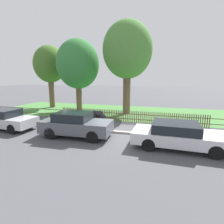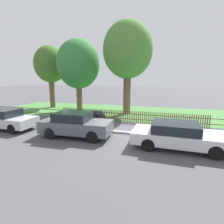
{
  "view_description": "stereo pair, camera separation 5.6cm",
  "coord_description": "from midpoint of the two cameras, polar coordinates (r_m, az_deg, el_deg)",
  "views": [
    {
      "loc": [
        2.36,
        -9.84,
        3.33
      ],
      "look_at": [
        -0.74,
        1.02,
        1.1
      ],
      "focal_mm": 28.0,
      "sensor_mm": 36.0,
      "label": 1
    },
    {
      "loc": [
        2.41,
        -9.82,
        3.33
      ],
      "look_at": [
        -0.74,
        1.02,
        1.1
      ],
      "focal_mm": 28.0,
      "sensor_mm": 36.0,
      "label": 2
    }
  ],
  "objects": [
    {
      "name": "tree_nearest_kerb",
      "position": [
        20.91,
        -19.7,
        14.28
      ],
      "size": [
        3.46,
        3.46,
        6.76
      ],
      "color": "brown",
      "rests_on": "ground"
    },
    {
      "name": "parked_car_black_saloon",
      "position": [
        10.17,
        -11.91,
        -3.91
      ],
      "size": [
        4.04,
        1.83,
        1.41
      ],
      "rotation": [
        0.0,
        0.0,
        0.04
      ],
      "color": "#51565B",
      "rests_on": "ground"
    },
    {
      "name": "grass_strip",
      "position": [
        17.03,
        7.57,
        -0.19
      ],
      "size": [
        28.25,
        7.58,
        0.01
      ],
      "primitive_type": "cube",
      "color": "#477F3D",
      "rests_on": "ground"
    },
    {
      "name": "covered_motorcycle",
      "position": [
        12.27,
        -6.06,
        -1.47
      ],
      "size": [
        1.98,
        0.88,
        1.09
      ],
      "rotation": [
        0.0,
        0.0,
        -0.03
      ],
      "color": "black",
      "rests_on": "ground"
    },
    {
      "name": "park_fence",
      "position": [
        13.29,
        5.21,
        -1.44
      ],
      "size": [
        28.25,
        0.05,
        0.88
      ],
      "color": "brown",
      "rests_on": "ground"
    },
    {
      "name": "parked_car_silver_hatchback",
      "position": [
        13.41,
        -31.56,
        -1.95
      ],
      "size": [
        3.98,
        1.74,
        1.31
      ],
      "rotation": [
        0.0,
        0.0,
        -0.03
      ],
      "color": "#BCBCC1",
      "rests_on": "ground"
    },
    {
      "name": "kerb_stone",
      "position": [
        10.72,
        2.32,
        -6.59
      ],
      "size": [
        28.25,
        0.2,
        0.12
      ],
      "primitive_type": "cube",
      "color": "#B2ADA3",
      "rests_on": "ground"
    },
    {
      "name": "ground_plane",
      "position": [
        10.65,
        2.19,
        -7.06
      ],
      "size": [
        120.0,
        120.0,
        0.0
      ],
      "primitive_type": "plane",
      "color": "#4C4C51"
    },
    {
      "name": "parked_car_navy_estate",
      "position": [
        8.97,
        20.73,
        -7.01
      ],
      "size": [
        4.47,
        1.98,
        1.24
      ],
      "rotation": [
        0.0,
        0.0,
        -0.03
      ],
      "color": "silver",
      "rests_on": "ground"
    },
    {
      "name": "tree_behind_motorcycle",
      "position": [
        17.78,
        -11.17,
        14.97
      ],
      "size": [
        4.1,
        4.1,
        6.97
      ],
      "color": "brown",
      "rests_on": "ground"
    },
    {
      "name": "tree_mid_park",
      "position": [
        16.41,
        4.93,
        19.32
      ],
      "size": [
        4.38,
        4.38,
        8.26
      ],
      "color": "brown",
      "rests_on": "ground"
    }
  ]
}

